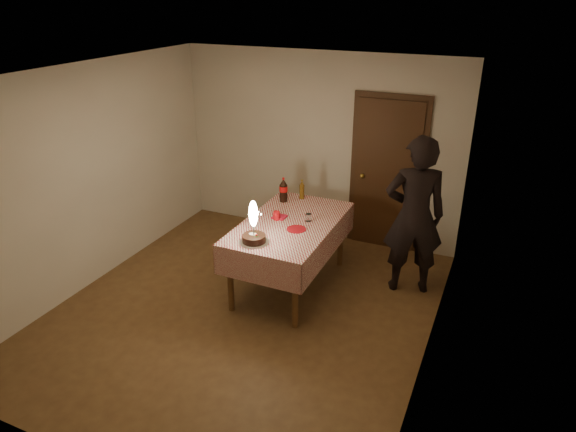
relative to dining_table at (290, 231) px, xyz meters
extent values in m
cube|color=brown|center=(-0.26, -0.70, -0.74)|extent=(4.00, 4.50, 0.01)
cube|color=beige|center=(-0.26, 1.55, 0.56)|extent=(4.00, 0.04, 2.60)
cube|color=beige|center=(-0.26, -2.95, 0.56)|extent=(4.00, 0.04, 2.60)
cube|color=beige|center=(-2.26, -0.70, 0.56)|extent=(0.04, 4.50, 2.60)
cube|color=beige|center=(1.74, -0.70, 0.56)|extent=(0.04, 4.50, 2.60)
cube|color=silver|center=(-0.26, -0.70, 1.86)|extent=(4.00, 4.50, 0.04)
cube|color=#472814|center=(0.74, 1.52, 0.29)|extent=(0.85, 0.05, 2.05)
sphere|color=#B28C33|center=(0.42, 1.47, 0.26)|extent=(0.06, 0.06, 0.06)
cube|color=brown|center=(0.00, 0.00, 0.08)|extent=(0.90, 1.60, 0.04)
cylinder|color=brown|center=(-0.39, -0.74, -0.34)|extent=(0.07, 0.07, 0.80)
cylinder|color=brown|center=(0.39, -0.74, -0.34)|extent=(0.07, 0.07, 0.80)
cylinder|color=brown|center=(-0.39, 0.74, -0.34)|extent=(0.07, 0.07, 0.80)
cylinder|color=brown|center=(0.39, 0.74, -0.34)|extent=(0.07, 0.07, 0.80)
cube|color=#ECE5CD|center=(0.00, 0.00, 0.11)|extent=(1.02, 1.72, 0.01)
cube|color=#ECE5CD|center=(0.00, -0.85, -0.07)|extent=(1.02, 0.01, 0.34)
cube|color=#ECE5CD|center=(0.00, 0.85, -0.07)|extent=(1.02, 0.01, 0.34)
cube|color=#ECE5CD|center=(-0.50, 0.00, -0.07)|extent=(0.01, 1.72, 0.34)
cube|color=#ECE5CD|center=(0.50, 0.00, -0.07)|extent=(0.01, 1.72, 0.34)
cylinder|color=white|center=(-0.14, -0.62, 0.12)|extent=(0.31, 0.31, 0.01)
cylinder|color=black|center=(-0.14, -0.62, 0.16)|extent=(0.25, 0.25, 0.08)
cylinder|color=white|center=(-0.16, -0.60, 0.20)|extent=(0.07, 0.07, 0.00)
sphere|color=red|center=(-0.11, -0.63, 0.21)|extent=(0.02, 0.02, 0.02)
cube|color=#19721E|center=(-0.09, -0.64, 0.20)|extent=(0.02, 0.01, 0.00)
cube|color=#19721E|center=(-0.12, -0.64, 0.20)|extent=(0.01, 0.02, 0.00)
cylinder|color=#262628|center=(-0.14, -0.62, 0.25)|extent=(0.01, 0.01, 0.12)
ellipsoid|color=#FFF2BF|center=(-0.14, -0.62, 0.44)|extent=(0.09, 0.09, 0.29)
sphere|color=white|center=(-0.14, -0.62, 0.33)|extent=(0.04, 0.04, 0.04)
cylinder|color=#AD0C16|center=(0.15, -0.15, 0.12)|extent=(0.22, 0.22, 0.01)
cylinder|color=red|center=(-0.17, 0.01, 0.16)|extent=(0.08, 0.08, 0.10)
cylinder|color=white|center=(0.19, 0.12, 0.16)|extent=(0.07, 0.07, 0.09)
cube|color=red|center=(-0.16, 0.07, 0.12)|extent=(0.15, 0.15, 0.02)
cylinder|color=black|center=(-0.33, 0.55, 0.22)|extent=(0.10, 0.10, 0.22)
cylinder|color=red|center=(-0.33, 0.55, 0.28)|extent=(0.10, 0.10, 0.07)
cone|color=black|center=(-0.33, 0.55, 0.37)|extent=(0.10, 0.10, 0.08)
cylinder|color=red|center=(-0.33, 0.55, 0.42)|extent=(0.03, 0.03, 0.02)
cylinder|color=brown|center=(-0.15, 0.73, 0.20)|extent=(0.06, 0.06, 0.18)
cone|color=brown|center=(-0.15, 0.73, 0.32)|extent=(0.06, 0.06, 0.06)
cylinder|color=olive|center=(-0.15, 0.73, 0.36)|extent=(0.02, 0.02, 0.02)
imported|color=black|center=(1.32, 0.53, 0.21)|extent=(0.81, 0.66, 1.90)
cube|color=black|center=(1.28, 0.65, 0.89)|extent=(0.15, 0.13, 0.10)
cylinder|color=black|center=(1.25, 0.73, 0.89)|extent=(0.10, 0.10, 0.08)
camera|label=1|loc=(2.18, -4.92, 2.61)|focal=32.00mm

